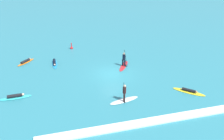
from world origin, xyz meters
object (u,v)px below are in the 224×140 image
at_px(surfer_on_orange_board, 26,62).
at_px(surfer_on_yellow_board, 189,91).
at_px(surfer_on_white_board, 124,97).
at_px(surfer_on_blue_board, 54,63).
at_px(marker_buoy, 72,48).
at_px(surfer_on_teal_board, 15,97).
at_px(surfer_on_red_board, 124,62).

bearing_deg(surfer_on_orange_board, surfer_on_yellow_board, -84.98).
distance_m(surfer_on_white_board, surfer_on_orange_board, 15.38).
relative_size(surfer_on_blue_board, surfer_on_yellow_board, 1.10).
bearing_deg(surfer_on_white_board, marker_buoy, -90.62).
height_order(surfer_on_teal_board, surfer_on_yellow_board, surfer_on_teal_board).
bearing_deg(surfer_on_white_board, surfer_on_orange_board, -63.78).
bearing_deg(marker_buoy, surfer_on_yellow_board, -57.35).
xyz_separation_m(surfer_on_blue_board, surfer_on_white_board, (6.00, -10.62, 0.25)).
distance_m(surfer_on_white_board, marker_buoy, 16.00).
height_order(surfer_on_red_board, surfer_on_yellow_board, surfer_on_red_board).
height_order(surfer_on_white_board, marker_buoy, surfer_on_white_board).
distance_m(surfer_on_white_board, surfer_on_yellow_board, 6.88).
bearing_deg(surfer_on_red_board, surfer_on_yellow_board, 61.55).
bearing_deg(surfer_on_teal_board, marker_buoy, 58.42).
bearing_deg(surfer_on_red_board, surfer_on_blue_board, -78.08).
distance_m(surfer_on_blue_board, surfer_on_white_board, 12.19).
relative_size(surfer_on_teal_board, surfer_on_yellow_board, 1.07).
xyz_separation_m(surfer_on_red_board, surfer_on_white_board, (-2.36, -7.65, -0.11)).
relative_size(surfer_on_blue_board, surfer_on_orange_board, 1.24).
xyz_separation_m(surfer_on_orange_board, surfer_on_yellow_board, (16.46, -12.16, -0.02)).
bearing_deg(surfer_on_red_board, marker_buoy, -113.56).
height_order(surfer_on_orange_board, surfer_on_yellow_board, surfer_on_orange_board).
bearing_deg(surfer_on_orange_board, surfer_on_red_board, -68.62).
bearing_deg(surfer_on_blue_board, marker_buoy, 151.81).
distance_m(surfer_on_teal_board, surfer_on_red_board, 13.25).
relative_size(surfer_on_white_board, surfer_on_orange_board, 1.23).
xyz_separation_m(surfer_on_white_board, surfer_on_orange_board, (-9.58, 12.02, -0.27)).
xyz_separation_m(surfer_on_blue_board, marker_buoy, (2.75, 5.05, 0.00)).
relative_size(surfer_on_blue_board, surfer_on_white_board, 1.01).
xyz_separation_m(surfer_on_white_board, marker_buoy, (-3.25, 15.66, -0.25)).
bearing_deg(surfer_on_yellow_board, surfer_on_teal_board, -146.37).
xyz_separation_m(surfer_on_white_board, surfer_on_yellow_board, (6.88, -0.14, -0.29)).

